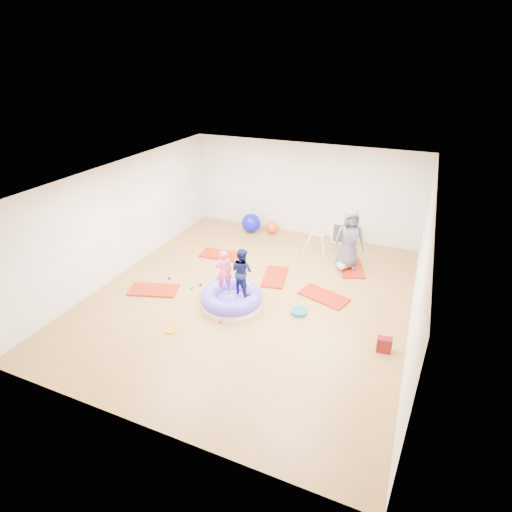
% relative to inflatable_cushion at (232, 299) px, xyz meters
% --- Properties ---
extents(room, '(7.01, 8.01, 2.81)m').
position_rel_inflatable_cushion_xyz_m(room, '(0.24, 0.53, 1.23)').
color(room, '#99683B').
rests_on(room, ground).
extents(gym_mat_front_left, '(1.25, 0.88, 0.05)m').
position_rel_inflatable_cushion_xyz_m(gym_mat_front_left, '(-1.99, -0.18, -0.15)').
color(gym_mat_front_left, red).
rests_on(gym_mat_front_left, ground).
extents(gym_mat_mid_left, '(1.15, 0.64, 0.05)m').
position_rel_inflatable_cushion_xyz_m(gym_mat_mid_left, '(-1.37, 2.10, -0.15)').
color(gym_mat_mid_left, red).
rests_on(gym_mat_mid_left, ground).
extents(gym_mat_center_back, '(0.73, 1.17, 0.05)m').
position_rel_inflatable_cushion_xyz_m(gym_mat_center_back, '(0.46, 1.54, -0.15)').
color(gym_mat_center_back, red).
rests_on(gym_mat_center_back, ground).
extents(gym_mat_right, '(1.23, 0.87, 0.05)m').
position_rel_inflatable_cushion_xyz_m(gym_mat_right, '(1.83, 1.12, -0.15)').
color(gym_mat_right, red).
rests_on(gym_mat_right, ground).
extents(gym_mat_rear_right, '(0.91, 1.27, 0.05)m').
position_rel_inflatable_cushion_xyz_m(gym_mat_rear_right, '(2.15, 2.78, -0.15)').
color(gym_mat_rear_right, red).
rests_on(gym_mat_rear_right, ground).
extents(inflatable_cushion, '(1.40, 1.40, 0.44)m').
position_rel_inflatable_cushion_xyz_m(inflatable_cushion, '(0.00, 0.00, 0.00)').
color(inflatable_cushion, white).
rests_on(inflatable_cushion, ground).
extents(child_pink, '(0.43, 0.40, 0.99)m').
position_rel_inflatable_cushion_xyz_m(child_pink, '(-0.16, -0.02, 0.73)').
color(child_pink, '#F04289').
rests_on(child_pink, inflatable_cushion).
extents(child_navy, '(0.62, 0.55, 1.07)m').
position_rel_inflatable_cushion_xyz_m(child_navy, '(0.24, 0.06, 0.77)').
color(child_navy, '#0F1345').
rests_on(child_navy, inflatable_cushion).
extents(adult_caregiver, '(0.91, 0.76, 1.58)m').
position_rel_inflatable_cushion_xyz_m(adult_caregiver, '(2.02, 2.74, 0.67)').
color(adult_caregiver, '#49485A').
rests_on(adult_caregiver, gym_mat_rear_right).
extents(infant, '(0.36, 0.36, 0.21)m').
position_rel_inflatable_cushion_xyz_m(infant, '(1.95, 2.56, -0.02)').
color(infant, '#8FA5D7').
rests_on(infant, gym_mat_rear_right).
extents(ball_pit_balls, '(3.92, 1.85, 0.07)m').
position_rel_inflatable_cushion_xyz_m(ball_pit_balls, '(-0.29, 0.27, -0.14)').
color(ball_pit_balls, red).
rests_on(ball_pit_balls, ground).
extents(exercise_ball_blue, '(0.60, 0.60, 0.60)m').
position_rel_inflatable_cushion_xyz_m(exercise_ball_blue, '(-1.25, 3.97, 0.13)').
color(exercise_ball_blue, '#0B0CCA').
rests_on(exercise_ball_blue, ground).
extents(exercise_ball_orange, '(0.38, 0.38, 0.38)m').
position_rel_inflatable_cushion_xyz_m(exercise_ball_orange, '(-0.60, 4.13, 0.02)').
color(exercise_ball_orange, '#E14712').
rests_on(exercise_ball_orange, ground).
extents(infant_play_gym, '(0.67, 0.64, 0.51)m').
position_rel_inflatable_cushion_xyz_m(infant_play_gym, '(1.02, 3.42, 0.17)').
color(infant_play_gym, white).
rests_on(infant_play_gym, ground).
extents(cube_shelf, '(0.63, 0.31, 0.63)m').
position_rel_inflatable_cushion_xyz_m(cube_shelf, '(1.59, 4.32, 0.15)').
color(cube_shelf, white).
rests_on(cube_shelf, ground).
extents(balance_disc, '(0.36, 0.36, 0.08)m').
position_rel_inflatable_cushion_xyz_m(balance_disc, '(1.49, 0.28, -0.13)').
color(balance_disc, '#16647D').
rests_on(balance_disc, ground).
extents(backpack, '(0.29, 0.20, 0.31)m').
position_rel_inflatable_cushion_xyz_m(backpack, '(3.34, -0.29, -0.02)').
color(backpack, red).
rests_on(backpack, ground).
extents(yellow_toy, '(0.20, 0.20, 0.03)m').
position_rel_inflatable_cushion_xyz_m(yellow_toy, '(-0.73, -1.35, -0.16)').
color(yellow_toy, orange).
rests_on(yellow_toy, ground).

